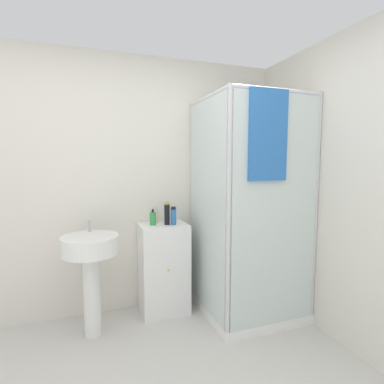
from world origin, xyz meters
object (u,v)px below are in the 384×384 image
(soap_dispenser, at_px, (153,218))
(shampoo_bottle_tall_black, at_px, (167,214))
(sink, at_px, (91,260))
(lotion_bottle_white, at_px, (156,216))
(shampoo_bottle_blue, at_px, (173,216))

(soap_dispenser, relative_size, shampoo_bottle_tall_black, 0.71)
(sink, height_order, lotion_bottle_white, lotion_bottle_white)
(soap_dispenser, height_order, shampoo_bottle_tall_black, shampoo_bottle_tall_black)
(soap_dispenser, bearing_deg, lotion_bottle_white, 58.79)
(shampoo_bottle_blue, bearing_deg, soap_dispenser, 163.34)
(shampoo_bottle_tall_black, height_order, shampoo_bottle_blue, shampoo_bottle_tall_black)
(shampoo_bottle_tall_black, distance_m, shampoo_bottle_blue, 0.07)
(lotion_bottle_white, bearing_deg, sink, -155.42)
(soap_dispenser, xyz_separation_m, lotion_bottle_white, (0.06, 0.10, 0.00))
(shampoo_bottle_tall_black, relative_size, lotion_bottle_white, 1.38)
(soap_dispenser, xyz_separation_m, shampoo_bottle_tall_black, (0.13, -0.03, 0.04))
(shampoo_bottle_tall_black, bearing_deg, shampoo_bottle_blue, -27.34)
(sink, height_order, shampoo_bottle_blue, shampoo_bottle_blue)
(shampoo_bottle_blue, bearing_deg, sink, -169.83)
(shampoo_bottle_blue, relative_size, lotion_bottle_white, 1.09)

